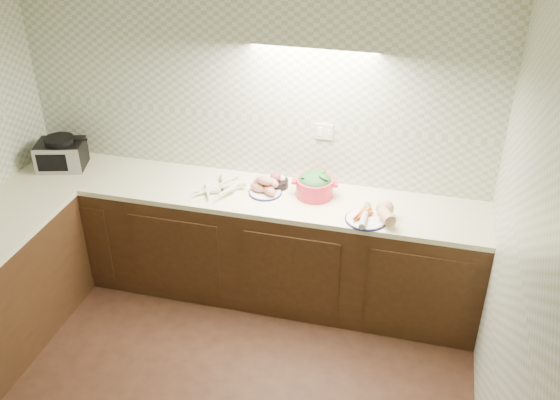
% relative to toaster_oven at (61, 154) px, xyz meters
% --- Properties ---
extents(room, '(3.60, 3.60, 2.60)m').
position_rel_toaster_oven_xyz_m(room, '(1.50, -1.52, 0.61)').
color(room, black).
rests_on(room, ground).
extents(counter, '(3.60, 3.60, 0.90)m').
position_rel_toaster_oven_xyz_m(counter, '(0.82, -0.84, -0.57)').
color(counter, black).
rests_on(counter, ground).
extents(toaster_oven, '(0.42, 0.36, 0.25)m').
position_rel_toaster_oven_xyz_m(toaster_oven, '(0.00, 0.00, 0.00)').
color(toaster_oven, black).
rests_on(toaster_oven, counter).
extents(parsnip_pile, '(0.45, 0.40, 0.07)m').
position_rel_toaster_oven_xyz_m(parsnip_pile, '(1.33, -0.03, -0.09)').
color(parsnip_pile, beige).
rests_on(parsnip_pile, counter).
extents(sweet_potato_plate, '(0.25, 0.25, 0.15)m').
position_rel_toaster_oven_xyz_m(sweet_potato_plate, '(1.67, 0.00, -0.07)').
color(sweet_potato_plate, '#121440').
rests_on(sweet_potato_plate, counter).
extents(onion_bowl, '(0.16, 0.16, 0.12)m').
position_rel_toaster_oven_xyz_m(onion_bowl, '(1.73, 0.11, -0.07)').
color(onion_bowl, black).
rests_on(onion_bowl, counter).
extents(dutch_oven, '(0.34, 0.30, 0.19)m').
position_rel_toaster_oven_xyz_m(dutch_oven, '(2.03, 0.05, -0.03)').
color(dutch_oven, red).
rests_on(dutch_oven, counter).
extents(veg_plate, '(0.37, 0.37, 0.13)m').
position_rel_toaster_oven_xyz_m(veg_plate, '(2.50, -0.16, -0.07)').
color(veg_plate, '#121440').
rests_on(veg_plate, counter).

